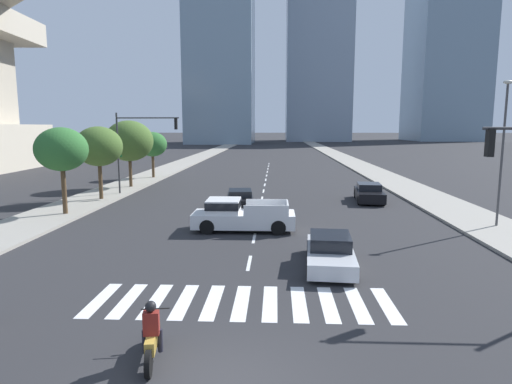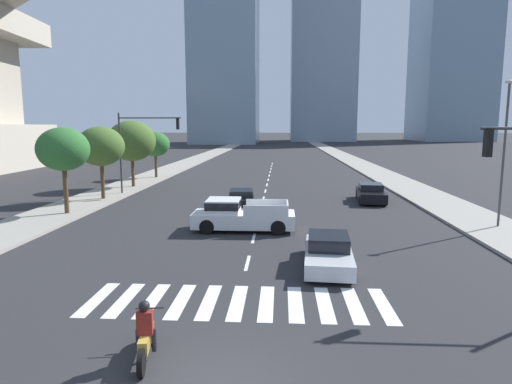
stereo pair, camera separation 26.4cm
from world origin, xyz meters
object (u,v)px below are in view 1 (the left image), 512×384
object	(u,v)px
sedan_black_2	(369,193)
motorcycle_third	(152,337)
pickup_truck	(239,215)
street_tree_nearest	(61,150)
traffic_signal_far	(140,138)
sedan_silver_1	(330,252)
sedan_black_0	(240,199)
street_tree_fourth	(152,144)
street_tree_second	(99,147)
street_lamp_east	(503,143)
street_tree_third	(129,141)

from	to	relation	value
sedan_black_2	motorcycle_third	bearing A→B (deg)	-17.74
pickup_truck	street_tree_nearest	xyz separation A→B (m)	(-11.00, 3.33, 3.26)
traffic_signal_far	sedan_silver_1	bearing A→B (deg)	-53.65
pickup_truck	traffic_signal_far	size ratio (longest dim) A/B	0.84
motorcycle_third	sedan_black_0	size ratio (longest dim) A/B	0.45
sedan_black_2	street_tree_fourth	xyz separation A→B (m)	(-19.79, 13.31, 3.00)
sedan_black_0	street_tree_second	bearing A→B (deg)	73.86
street_lamp_east	street_tree_third	xyz separation A→B (m)	(-24.88, 14.49, -0.39)
street_tree_second	sedan_silver_1	bearing A→B (deg)	-44.35
street_tree_second	motorcycle_third	bearing A→B (deg)	-65.39
sedan_black_2	street_tree_nearest	size ratio (longest dim) A/B	0.90
sedan_black_2	street_tree_fourth	size ratio (longest dim) A/B	1.00
pickup_truck	street_tree_third	bearing A→B (deg)	-55.06
pickup_truck	traffic_signal_far	bearing A→B (deg)	-53.22
traffic_signal_far	street_tree_second	bearing A→B (deg)	-128.26
street_tree_nearest	street_tree_second	xyz separation A→B (m)	(-0.00, 5.59, -0.07)
motorcycle_third	street_tree_third	world-z (taller)	street_tree_third
sedan_black_0	street_tree_second	world-z (taller)	street_tree_second
pickup_truck	street_tree_nearest	distance (m)	11.94
traffic_signal_far	street_tree_fourth	bearing A→B (deg)	101.10
sedan_silver_1	street_tree_nearest	size ratio (longest dim) A/B	0.87
street_tree_third	pickup_truck	bearing A→B (deg)	-54.86
pickup_truck	street_tree_fourth	world-z (taller)	street_tree_fourth
street_tree_nearest	traffic_signal_far	bearing A→B (deg)	75.34
sedan_black_0	sedan_silver_1	size ratio (longest dim) A/B	0.99
sedan_silver_1	sedan_black_2	world-z (taller)	sedan_black_2
motorcycle_third	sedan_black_2	size ratio (longest dim) A/B	0.43
sedan_black_2	street_tree_nearest	world-z (taller)	street_tree_nearest
sedan_black_0	street_tree_nearest	xyz separation A→B (m)	(-10.50, -3.62, 3.52)
sedan_silver_1	street_tree_third	xyz separation A→B (m)	(-15.09, 21.45, 3.63)
motorcycle_third	pickup_truck	xyz separation A→B (m)	(0.92, 13.09, 0.23)
pickup_truck	street_tree_third	size ratio (longest dim) A/B	0.92
traffic_signal_far	street_tree_second	xyz separation A→B (m)	(-2.19, -2.78, -0.53)
sedan_silver_1	traffic_signal_far	size ratio (longest dim) A/B	0.72
pickup_truck	street_tree_fourth	bearing A→B (deg)	-64.51
traffic_signal_far	street_lamp_east	xyz separation A→B (m)	(22.69, -10.56, 0.05)
motorcycle_third	sedan_black_2	xyz separation A→B (m)	(9.71, 22.64, 0.03)
pickup_truck	sedan_black_2	bearing A→B (deg)	-132.83
sedan_black_2	street_tree_nearest	bearing A→B (deg)	-67.07
sedan_silver_1	sedan_black_2	xyz separation A→B (m)	(4.70, 15.38, 0.04)
motorcycle_third	street_tree_nearest	distance (m)	19.58
pickup_truck	street_tree_nearest	bearing A→B (deg)	-17.03
sedan_black_0	street_tree_third	xyz separation A→B (m)	(-10.50, 8.67, 3.64)
sedan_black_0	street_lamp_east	world-z (taller)	street_lamp_east
street_tree_nearest	sedan_black_2	bearing A→B (deg)	17.45
street_lamp_east	street_tree_nearest	distance (m)	24.98
motorcycle_third	street_lamp_east	distance (m)	20.91
motorcycle_third	street_tree_third	xyz separation A→B (m)	(-10.08, 28.71, 3.61)
street_lamp_east	street_tree_second	size ratio (longest dim) A/B	1.44
pickup_truck	sedan_black_0	world-z (taller)	pickup_truck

